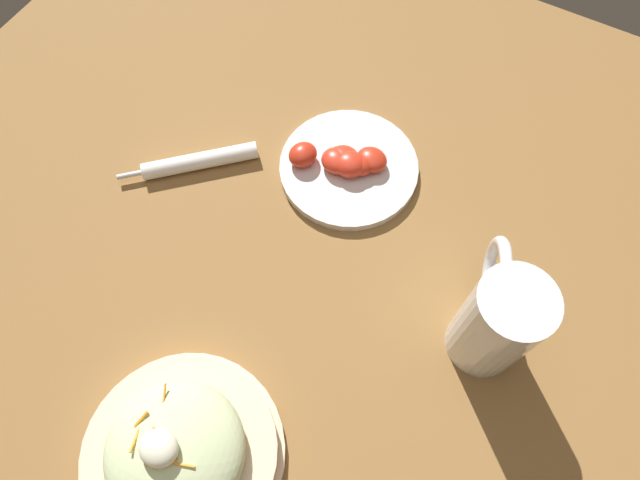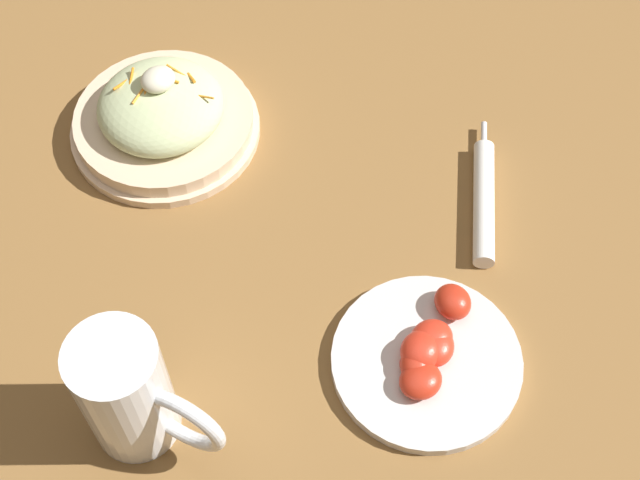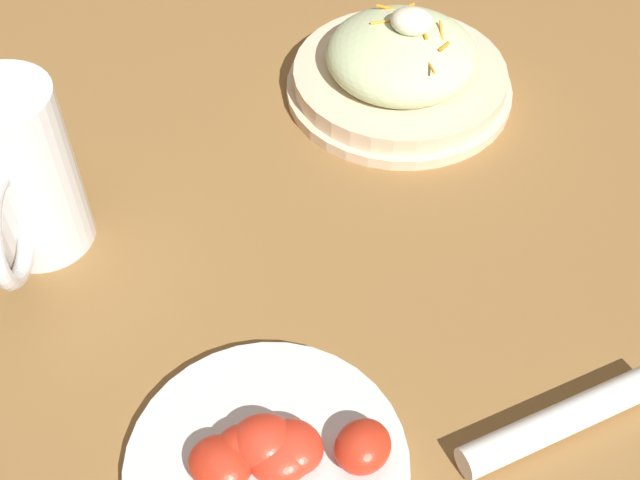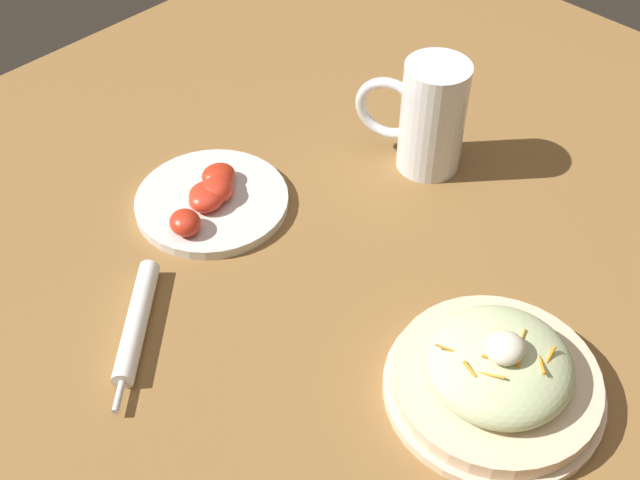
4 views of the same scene
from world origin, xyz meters
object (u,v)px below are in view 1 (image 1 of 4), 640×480
at_px(salad_plate, 179,452).
at_px(napkin_roll, 199,161).
at_px(beer_mug, 495,323).
at_px(tomato_plate, 347,165).

distance_m(salad_plate, napkin_roll, 0.40).
relative_size(beer_mug, napkin_roll, 0.99).
xyz_separation_m(salad_plate, tomato_plate, (0.02, -0.43, -0.02)).
bearing_deg(tomato_plate, beer_mug, 151.83).
xyz_separation_m(napkin_roll, tomato_plate, (-0.19, -0.10, 0.00)).
bearing_deg(salad_plate, napkin_roll, -58.08).
bearing_deg(salad_plate, tomato_plate, -87.44).
relative_size(salad_plate, tomato_plate, 1.16).
bearing_deg(tomato_plate, salad_plate, 92.56).
xyz_separation_m(beer_mug, napkin_roll, (0.45, -0.05, -0.06)).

